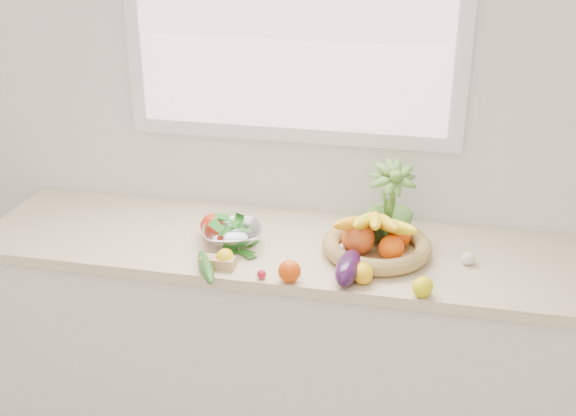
% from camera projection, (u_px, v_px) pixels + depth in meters
% --- Properties ---
extents(back_wall, '(4.50, 0.02, 2.70)m').
position_uv_depth(back_wall, '(293.00, 103.00, 2.77)').
color(back_wall, white).
rests_on(back_wall, ground).
extents(counter_cabinet, '(2.20, 0.58, 0.86)m').
position_uv_depth(counter_cabinet, '(277.00, 346.00, 2.88)').
color(counter_cabinet, silver).
rests_on(counter_cabinet, ground).
extents(countertop, '(2.24, 0.62, 0.04)m').
position_uv_depth(countertop, '(276.00, 246.00, 2.70)').
color(countertop, beige).
rests_on(countertop, counter_cabinet).
extents(orange_loose, '(0.10, 0.10, 0.08)m').
position_uv_depth(orange_loose, '(289.00, 271.00, 2.40)').
color(orange_loose, '#DF4607').
rests_on(orange_loose, countertop).
extents(lemon_a, '(0.06, 0.08, 0.06)m').
position_uv_depth(lemon_a, '(225.00, 258.00, 2.50)').
color(lemon_a, yellow).
rests_on(lemon_a, countertop).
extents(lemon_b, '(0.09, 0.10, 0.07)m').
position_uv_depth(lemon_b, '(423.00, 287.00, 2.32)').
color(lemon_b, yellow).
rests_on(lemon_b, countertop).
extents(lemon_c, '(0.09, 0.10, 0.07)m').
position_uv_depth(lemon_c, '(363.00, 273.00, 2.40)').
color(lemon_c, '#FFB10D').
rests_on(lemon_c, countertop).
extents(apple, '(0.09, 0.09, 0.09)m').
position_uv_depth(apple, '(212.00, 226.00, 2.71)').
color(apple, red).
rests_on(apple, countertop).
extents(ginger, '(0.12, 0.05, 0.04)m').
position_uv_depth(ginger, '(218.00, 262.00, 2.50)').
color(ginger, tan).
rests_on(ginger, countertop).
extents(garlic_a, '(0.06, 0.06, 0.04)m').
position_uv_depth(garlic_a, '(393.00, 254.00, 2.55)').
color(garlic_a, white).
rests_on(garlic_a, countertop).
extents(garlic_b, '(0.07, 0.07, 0.05)m').
position_uv_depth(garlic_b, '(468.00, 258.00, 2.52)').
color(garlic_b, silver).
rests_on(garlic_b, countertop).
extents(garlic_c, '(0.05, 0.05, 0.04)m').
position_uv_depth(garlic_c, '(342.00, 250.00, 2.58)').
color(garlic_c, white).
rests_on(garlic_c, countertop).
extents(eggplant, '(0.09, 0.22, 0.09)m').
position_uv_depth(eggplant, '(348.00, 268.00, 2.42)').
color(eggplant, '#2F0E35').
rests_on(eggplant, countertop).
extents(cucumber, '(0.14, 0.23, 0.04)m').
position_uv_depth(cucumber, '(206.00, 267.00, 2.47)').
color(cucumber, '#1D4F17').
rests_on(cucumber, countertop).
extents(radish, '(0.03, 0.03, 0.03)m').
position_uv_depth(radish, '(262.00, 274.00, 2.43)').
color(radish, red).
rests_on(radish, countertop).
extents(potted_herb, '(0.22, 0.22, 0.32)m').
position_uv_depth(potted_herb, '(390.00, 205.00, 2.63)').
color(potted_herb, '#568A32').
rests_on(potted_herb, countertop).
extents(fruit_basket, '(0.43, 0.43, 0.19)m').
position_uv_depth(fruit_basket, '(376.00, 240.00, 2.58)').
color(fruit_basket, tan).
rests_on(fruit_basket, countertop).
extents(colander_with_spinach, '(0.27, 0.27, 0.12)m').
position_uv_depth(colander_with_spinach, '(232.00, 231.00, 2.64)').
color(colander_with_spinach, silver).
rests_on(colander_with_spinach, countertop).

